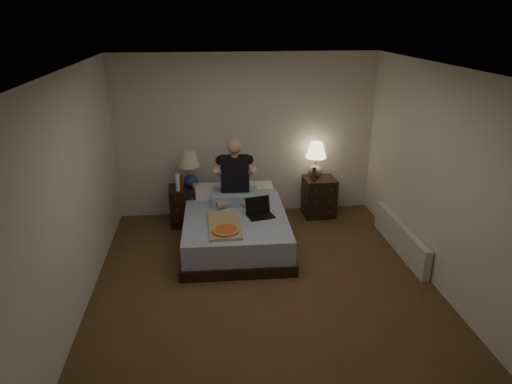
{
  "coord_description": "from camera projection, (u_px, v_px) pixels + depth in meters",
  "views": [
    {
      "loc": [
        -0.63,
        -4.57,
        3.0
      ],
      "look_at": [
        0.0,
        0.9,
        0.85
      ],
      "focal_mm": 32.0,
      "sensor_mm": 36.0,
      "label": 1
    }
  ],
  "objects": [
    {
      "name": "nightstand_left",
      "position": [
        185.0,
        205.0,
        6.91
      ],
      "size": [
        0.48,
        0.44,
        0.59
      ],
      "primitive_type": "cube",
      "rotation": [
        0.0,
        0.0,
        0.06
      ],
      "color": "black",
      "rests_on": "floor"
    },
    {
      "name": "wall_left",
      "position": [
        74.0,
        196.0,
        4.72
      ],
      "size": [
        0.0,
        4.5,
        2.5
      ],
      "primitive_type": "cube",
      "rotation": [
        1.57,
        0.0,
        1.57
      ],
      "color": "white",
      "rests_on": "ground"
    },
    {
      "name": "wall_front",
      "position": [
        314.0,
        315.0,
        2.85
      ],
      "size": [
        4.0,
        0.0,
        2.5
      ],
      "primitive_type": "cube",
      "rotation": [
        -1.57,
        0.0,
        0.0
      ],
      "color": "white",
      "rests_on": "ground"
    },
    {
      "name": "ceiling",
      "position": [
        266.0,
        69.0,
        4.48
      ],
      "size": [
        4.0,
        4.5,
        0.0
      ],
      "primitive_type": "cube",
      "rotation": [
        3.14,
        0.0,
        0.0
      ],
      "color": "white",
      "rests_on": "ground"
    },
    {
      "name": "water_bottle",
      "position": [
        178.0,
        183.0,
        6.62
      ],
      "size": [
        0.07,
        0.07,
        0.25
      ],
      "primitive_type": "cylinder",
      "color": "white",
      "rests_on": "nightstand_left"
    },
    {
      "name": "beer_bottle_left",
      "position": [
        181.0,
        183.0,
        6.63
      ],
      "size": [
        0.06,
        0.06,
        0.23
      ],
      "primitive_type": "cylinder",
      "color": "#5D250D",
      "rests_on": "nightstand_left"
    },
    {
      "name": "lamp_left",
      "position": [
        190.0,
        169.0,
        6.72
      ],
      "size": [
        0.38,
        0.38,
        0.56
      ],
      "primitive_type": null,
      "rotation": [
        0.0,
        0.0,
        -0.2
      ],
      "color": "navy",
      "rests_on": "nightstand_left"
    },
    {
      "name": "wall_back",
      "position": [
        246.0,
        136.0,
        7.01
      ],
      "size": [
        4.0,
        0.0,
        2.5
      ],
      "primitive_type": "cube",
      "rotation": [
        1.57,
        0.0,
        0.0
      ],
      "color": "white",
      "rests_on": "ground"
    },
    {
      "name": "person",
      "position": [
        235.0,
        172.0,
        6.44
      ],
      "size": [
        0.69,
        0.55,
        0.93
      ],
      "primitive_type": null,
      "rotation": [
        0.0,
        0.0,
        -0.05
      ],
      "color": "black",
      "rests_on": "bed"
    },
    {
      "name": "wall_right",
      "position": [
        441.0,
        180.0,
        5.14
      ],
      "size": [
        0.0,
        4.5,
        2.5
      ],
      "primitive_type": "cube",
      "rotation": [
        1.57,
        0.0,
        -1.57
      ],
      "color": "white",
      "rests_on": "ground"
    },
    {
      "name": "nightstand_right",
      "position": [
        319.0,
        197.0,
        7.2
      ],
      "size": [
        0.49,
        0.45,
        0.62
      ],
      "primitive_type": "cube",
      "rotation": [
        0.0,
        0.0,
        0.04
      ],
      "color": "black",
      "rests_on": "floor"
    },
    {
      "name": "floor",
      "position": [
        265.0,
        286.0,
        5.39
      ],
      "size": [
        4.0,
        4.5,
        0.0
      ],
      "primitive_type": "cube",
      "color": "brown",
      "rests_on": "ground"
    },
    {
      "name": "laptop",
      "position": [
        261.0,
        208.0,
        6.09
      ],
      "size": [
        0.4,
        0.35,
        0.24
      ],
      "primitive_type": null,
      "rotation": [
        0.0,
        0.0,
        0.24
      ],
      "color": "black",
      "rests_on": "bed"
    },
    {
      "name": "beer_bottle_right",
      "position": [
        314.0,
        174.0,
        6.92
      ],
      "size": [
        0.06,
        0.06,
        0.23
      ],
      "primitive_type": "cylinder",
      "color": "#562F0C",
      "rests_on": "nightstand_right"
    },
    {
      "name": "bed",
      "position": [
        235.0,
        229.0,
        6.3
      ],
      "size": [
        1.42,
        1.87,
        0.46
      ],
      "primitive_type": "cube",
      "rotation": [
        0.0,
        0.0,
        -0.02
      ],
      "color": "#506BA0",
      "rests_on": "floor"
    },
    {
      "name": "soda_can",
      "position": [
        194.0,
        185.0,
        6.73
      ],
      "size": [
        0.07,
        0.07,
        0.1
      ],
      "primitive_type": "cylinder",
      "color": "#B7B7B2",
      "rests_on": "nightstand_left"
    },
    {
      "name": "lamp_right",
      "position": [
        316.0,
        160.0,
        7.06
      ],
      "size": [
        0.4,
        0.4,
        0.56
      ],
      "primitive_type": null,
      "rotation": [
        0.0,
        0.0,
        -0.31
      ],
      "color": "gray",
      "rests_on": "nightstand_right"
    },
    {
      "name": "pizza_box",
      "position": [
        225.0,
        231.0,
        5.63
      ],
      "size": [
        0.41,
        0.76,
        0.08
      ],
      "primitive_type": null,
      "rotation": [
        0.0,
        0.0,
        0.01
      ],
      "color": "tan",
      "rests_on": "bed"
    },
    {
      "name": "radiator",
      "position": [
        400.0,
        237.0,
        6.14
      ],
      "size": [
        0.1,
        1.6,
        0.4
      ],
      "primitive_type": "cube",
      "color": "silver",
      "rests_on": "floor"
    }
  ]
}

